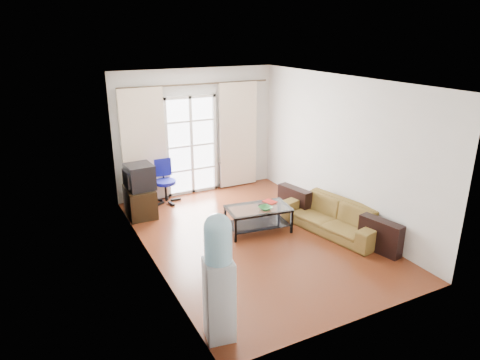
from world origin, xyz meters
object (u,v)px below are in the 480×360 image
(coffee_table, at_px, (258,216))
(water_cooler, at_px, (219,276))
(task_chair, at_px, (166,190))
(crt_tv, at_px, (139,177))
(sofa, at_px, (333,217))
(tv_stand, at_px, (140,202))

(coffee_table, relative_size, water_cooler, 0.75)
(coffee_table, bearing_deg, water_cooler, -128.18)
(coffee_table, xyz_separation_m, task_chair, (-1.05, 2.10, -0.03))
(crt_tv, distance_m, water_cooler, 3.89)
(sofa, xyz_separation_m, task_chair, (-2.25, 2.72, -0.01))
(task_chair, bearing_deg, coffee_table, -57.13)
(sofa, bearing_deg, task_chair, -152.65)
(coffee_table, xyz_separation_m, crt_tv, (-1.71, 1.61, 0.51))
(crt_tv, bearing_deg, coffee_table, -47.11)
(tv_stand, xyz_separation_m, crt_tv, (-0.00, -0.04, 0.52))
(water_cooler, bearing_deg, coffee_table, 61.42)
(coffee_table, distance_m, crt_tv, 2.40)
(tv_stand, bearing_deg, task_chair, 35.82)
(task_chair, bearing_deg, sofa, -44.20)
(coffee_table, bearing_deg, crt_tv, 136.60)
(sofa, bearing_deg, crt_tv, -139.82)
(coffee_table, bearing_deg, task_chair, 116.62)
(crt_tv, xyz_separation_m, water_cooler, (-0.08, -3.89, 0.03))
(task_chair, distance_m, water_cooler, 4.47)
(coffee_table, height_order, task_chair, task_chair)
(tv_stand, distance_m, water_cooler, 3.97)
(sofa, height_order, crt_tv, crt_tv)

